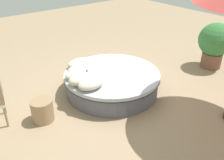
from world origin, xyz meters
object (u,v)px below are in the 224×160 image
side_table (42,110)px  throw_pillow_2 (76,74)px  throw_pillow_3 (81,79)px  planter (215,43)px  throw_pillow_0 (79,63)px  throw_pillow_1 (79,69)px  round_bed (112,82)px  throw_pillow_4 (91,83)px

side_table → throw_pillow_2: bearing=18.1°
throw_pillow_3 → planter: planter is taller
throw_pillow_0 → throw_pillow_2: (-0.34, -0.43, -0.01)m
throw_pillow_1 → throw_pillow_3: 0.52m
round_bed → throw_pillow_1: (-0.55, 0.47, 0.30)m
throw_pillow_4 → side_table: (-0.93, 0.24, -0.35)m
throw_pillow_1 → throw_pillow_2: 0.27m
round_bed → throw_pillow_2: 0.84m
throw_pillow_2 → throw_pillow_4: throw_pillow_4 is taller
throw_pillow_2 → planter: size_ratio=0.38×
round_bed → throw_pillow_0: bearing=119.2°
throw_pillow_1 → throw_pillow_4: 0.75m
round_bed → throw_pillow_1: size_ratio=4.10×
throw_pillow_4 → throw_pillow_1: bearing=76.9°
throw_pillow_3 → round_bed: bearing=-0.2°
throw_pillow_0 → throw_pillow_2: bearing=-128.9°
throw_pillow_0 → planter: bearing=-22.9°
throw_pillow_4 → side_table: size_ratio=1.28×
round_bed → throw_pillow_3: size_ratio=4.14×
throw_pillow_0 → throw_pillow_2: size_ratio=1.22×
throw_pillow_3 → throw_pillow_4: bearing=-75.1°
throw_pillow_2 → planter: 3.68m
planter → side_table: bearing=171.9°
round_bed → side_table: bearing=-179.2°
throw_pillow_1 → planter: (3.37, -1.12, 0.15)m
throw_pillow_4 → throw_pillow_3: bearing=104.9°
throw_pillow_0 → throw_pillow_4: (-0.32, -0.96, 0.01)m
throw_pillow_0 → throw_pillow_3: size_ratio=1.10×
throw_pillow_4 → planter: bearing=-6.4°
throw_pillow_3 → throw_pillow_1: bearing=62.8°
side_table → throw_pillow_0: bearing=30.0°
throw_pillow_4 → planter: (3.54, -0.40, 0.12)m
round_bed → throw_pillow_4: bearing=-160.0°
throw_pillow_1 → throw_pillow_3: bearing=-117.2°
planter → side_table: (-4.47, 0.63, -0.47)m
throw_pillow_0 → planter: size_ratio=0.47×
round_bed → side_table: size_ratio=4.95×
throw_pillow_2 → throw_pillow_1: bearing=45.4°
throw_pillow_2 → throw_pillow_4: size_ratio=0.84×
round_bed → throw_pillow_0: size_ratio=3.76×
throw_pillow_0 → throw_pillow_1: 0.28m
throw_pillow_1 → planter: planter is taller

